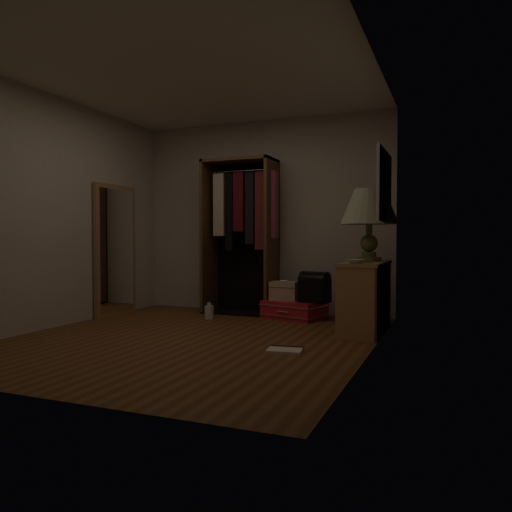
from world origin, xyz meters
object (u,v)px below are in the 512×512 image
at_px(console_bookshelf, 366,295).
at_px(white_jug, 209,312).
at_px(black_bag, 315,286).
at_px(table_lamp, 369,208).
at_px(floor_mirror, 116,250).
at_px(pink_suitcase, 294,309).
at_px(open_wardrobe, 243,222).
at_px(train_case, 284,291).

distance_m(console_bookshelf, white_jug, 1.98).
bearing_deg(console_bookshelf, black_bag, 144.99).
height_order(black_bag, table_lamp, table_lamp).
relative_size(table_lamp, white_jug, 3.98).
bearing_deg(floor_mirror, pink_suitcase, 14.86).
bearing_deg(black_bag, white_jug, -148.93).
bearing_deg(floor_mirror, white_jug, 7.20).
bearing_deg(open_wardrobe, black_bag, -12.68).
distance_m(floor_mirror, white_jug, 1.51).
distance_m(console_bookshelf, table_lamp, 0.96).
distance_m(train_case, table_lamp, 1.55).
height_order(console_bookshelf, pink_suitcase, console_bookshelf).
xyz_separation_m(open_wardrobe, floor_mirror, (-1.49, -0.77, -0.37)).
xyz_separation_m(console_bookshelf, black_bag, (-0.70, 0.49, 0.03)).
distance_m(open_wardrobe, pink_suitcase, 1.36).
bearing_deg(console_bookshelf, table_lamp, 88.74).
bearing_deg(pink_suitcase, train_case, -175.04).
xyz_separation_m(train_case, table_lamp, (1.12, -0.41, 0.99)).
xyz_separation_m(console_bookshelf, white_jug, (-1.95, 0.12, -0.30)).
bearing_deg(open_wardrobe, console_bookshelf, -22.50).
height_order(open_wardrobe, train_case, open_wardrobe).
height_order(console_bookshelf, white_jug, console_bookshelf).
relative_size(console_bookshelf, floor_mirror, 0.66).
height_order(console_bookshelf, table_lamp, table_lamp).
xyz_separation_m(pink_suitcase, white_jug, (-0.97, -0.44, -0.03)).
bearing_deg(pink_suitcase, floor_mirror, -149.54).
distance_m(black_bag, white_jug, 1.35).
xyz_separation_m(floor_mirror, black_bag, (2.54, 0.53, -0.43)).
relative_size(black_bag, white_jug, 1.97).
height_order(open_wardrobe, pink_suitcase, open_wardrobe).
distance_m(open_wardrobe, black_bag, 1.35).
relative_size(floor_mirror, table_lamp, 2.13).
relative_size(floor_mirror, white_jug, 8.48).
bearing_deg(black_bag, floor_mirror, -153.54).
bearing_deg(table_lamp, train_case, 160.18).
relative_size(pink_suitcase, train_case, 2.34).
relative_size(open_wardrobe, train_case, 5.74).
distance_m(floor_mirror, table_lamp, 3.29).
bearing_deg(train_case, console_bookshelf, -29.60).
bearing_deg(table_lamp, black_bag, 156.06).
xyz_separation_m(open_wardrobe, white_jug, (-0.20, -0.61, -1.13)).
height_order(open_wardrobe, floor_mirror, open_wardrobe).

